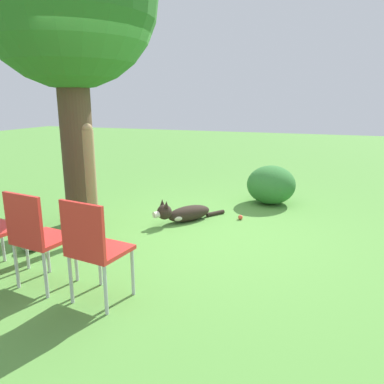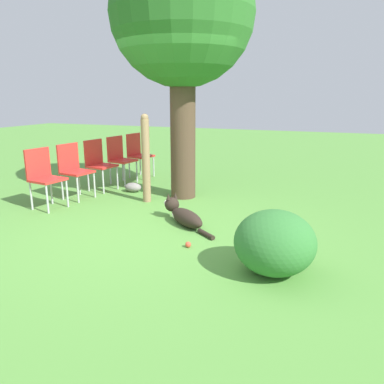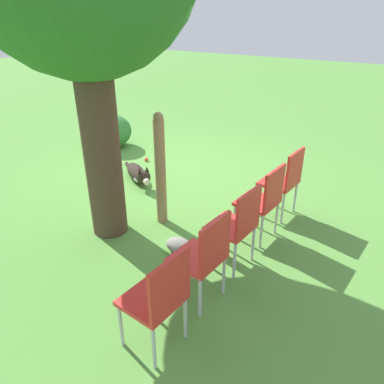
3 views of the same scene
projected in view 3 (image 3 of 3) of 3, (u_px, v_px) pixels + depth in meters
name	position (u px, v px, depth m)	size (l,w,h in m)	color
ground_plane	(170.00, 180.00, 5.97)	(30.00, 30.00, 0.00)	#56933D
dog	(138.00, 174.00, 5.87)	(1.00, 0.78, 0.37)	#2D231C
fence_post	(160.00, 170.00, 4.53)	(0.13, 0.13, 1.43)	#937551
red_chair_0	(285.00, 178.00, 4.75)	(0.48, 0.50, 0.93)	red
red_chair_1	(264.00, 198.00, 4.27)	(0.48, 0.50, 0.93)	red
red_chair_2	(238.00, 223.00, 3.80)	(0.48, 0.50, 0.93)	red
red_chair_3	(204.00, 254.00, 3.33)	(0.48, 0.50, 0.93)	red
red_chair_4	(160.00, 296.00, 2.85)	(0.48, 0.50, 0.93)	red
tennis_ball	(146.00, 159.00, 6.65)	(0.07, 0.07, 0.07)	#E54C33
garden_rock	(179.00, 245.00, 4.22)	(0.32, 0.22, 0.17)	gray
low_shrub	(111.00, 131.00, 7.18)	(0.80, 0.80, 0.64)	#337533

